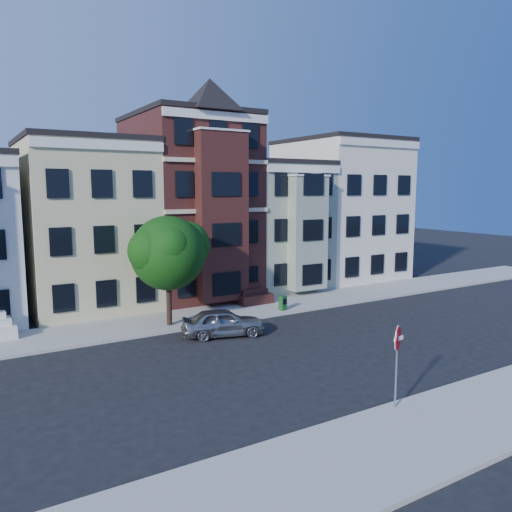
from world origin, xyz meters
TOP-DOWN VIEW (x-y plane):
  - ground at (0.00, 0.00)m, footprint 120.00×120.00m
  - far_sidewalk at (0.00, 8.00)m, footprint 60.00×4.00m
  - near_sidewalk at (0.00, -8.00)m, footprint 60.00×4.00m
  - house_yellow at (-7.00, 14.50)m, footprint 7.00×9.00m
  - house_brown at (0.00, 14.50)m, footprint 7.00×9.00m
  - house_green at (6.50, 14.50)m, footprint 6.00×9.00m
  - house_cream at (13.50, 14.50)m, footprint 8.00×9.00m
  - street_tree at (-4.48, 7.04)m, footprint 7.04×7.04m
  - parked_car at (-2.75, 4.19)m, footprint 4.42×2.75m
  - newspaper_box at (2.49, 6.58)m, footprint 0.44×0.41m
  - stop_sign at (-1.84, -6.35)m, footprint 0.88×0.25m

SIDE VIEW (x-z plane):
  - ground at x=0.00m, z-range 0.00..0.00m
  - far_sidewalk at x=0.00m, z-range 0.00..0.15m
  - near_sidewalk at x=0.00m, z-range 0.00..0.15m
  - newspaper_box at x=2.49m, z-range 0.15..1.00m
  - parked_car at x=-2.75m, z-range 0.00..1.41m
  - stop_sign at x=-1.84m, z-range 0.15..3.31m
  - street_tree at x=-4.48m, z-range 0.15..7.32m
  - house_green at x=6.50m, z-range 0.00..9.00m
  - house_yellow at x=-7.00m, z-range 0.00..10.00m
  - house_cream at x=13.50m, z-range 0.00..11.00m
  - house_brown at x=0.00m, z-range 0.00..12.00m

